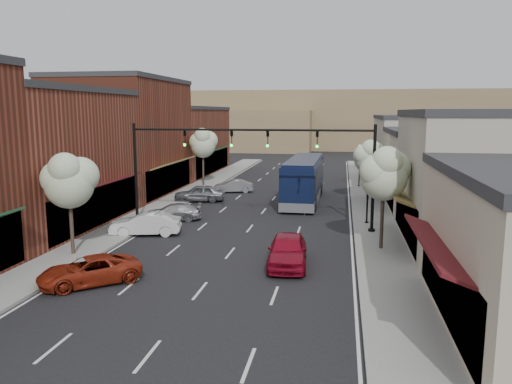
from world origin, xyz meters
The scene contains 28 objects.
ground centered at (0.00, 0.00, 0.00)m, with size 160.00×160.00×0.00m, color black.
sidewalk_left centered at (-8.40, 18.50, 0.07)m, with size 2.80×73.00×0.15m, color gray.
sidewalk_right centered at (8.40, 18.50, 0.07)m, with size 2.80×73.00×0.15m, color gray.
curb_left centered at (-7.00, 18.50, 0.07)m, with size 0.25×73.00×0.17m, color gray.
curb_right centered at (7.00, 18.50, 0.07)m, with size 0.25×73.00×0.17m, color gray.
bldg_left_midnear centered at (-14.23, 6.00, 4.66)m, with size 10.14×14.10×9.40m.
bldg_left_midfar centered at (-14.24, 20.00, 5.40)m, with size 10.14×14.10×10.90m.
bldg_left_far centered at (-14.22, 36.00, 4.16)m, with size 10.14×18.10×8.40m.
bldg_right_midnear centered at (13.72, 6.00, 3.91)m, with size 9.14×12.10×7.90m.
bldg_right_midfar centered at (13.70, 18.00, 3.17)m, with size 9.14×12.10×6.40m.
bldg_right_far centered at (13.71, 32.00, 3.66)m, with size 9.14×16.10×7.40m.
hill_far centered at (0.00, 90.00, 6.00)m, with size 120.00×30.00×12.00m, color #7A6647.
hill_near centered at (-25.00, 78.00, 4.00)m, with size 50.00×20.00×8.00m, color #7A6647.
signal_mast_right centered at (5.62, 8.00, 4.62)m, with size 8.22×0.46×7.00m.
signal_mast_left centered at (-5.62, 8.00, 4.62)m, with size 8.22×0.46×7.00m.
tree_right_near centered at (8.35, 3.94, 4.45)m, with size 2.85×2.65×5.95m.
tree_right_far centered at (8.35, 19.94, 3.99)m, with size 2.85×2.65×5.43m.
tree_left_near centered at (-8.25, -0.06, 4.22)m, with size 2.85×2.65×5.69m.
tree_left_far centered at (-8.25, 25.94, 4.60)m, with size 2.85×2.65×6.13m.
lamp_post_near centered at (7.80, 10.50, 3.01)m, with size 0.44×0.44×4.44m.
lamp_post_far centered at (7.80, 28.00, 3.01)m, with size 0.44×0.44×4.44m.
coach_bus centered at (2.78, 18.95, 1.97)m, with size 2.92×12.41×3.78m.
red_hatchback centered at (3.39, 0.27, 0.82)m, with size 1.93×4.79×1.63m, color maroon.
parked_car_a centered at (-5.19, -3.98, 0.63)m, with size 2.09×4.54×1.26m, color maroon.
parked_car_b centered at (-6.20, 5.12, 0.73)m, with size 1.54×4.41×1.45m, color silver.
parked_car_c centered at (-5.97, 9.62, 0.60)m, with size 1.68×4.13×1.20m, color #95959A.
parked_car_d centered at (-6.20, 17.24, 0.74)m, with size 1.74×4.34×1.48m, color #5C6064.
parked_car_e centered at (-4.35, 22.62, 0.62)m, with size 1.31×3.75×1.24m, color #949599.
Camera 1 is at (5.99, -24.18, 7.78)m, focal length 35.00 mm.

